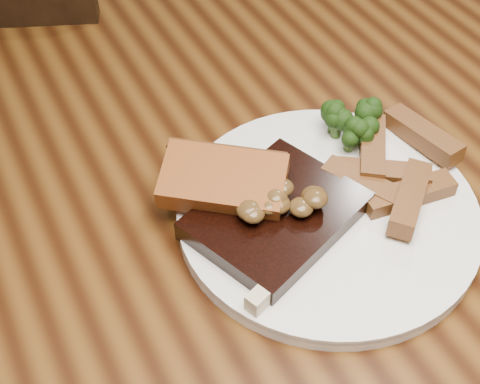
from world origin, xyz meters
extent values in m
cube|color=#523010|center=(0.00, 0.00, 0.73)|extent=(1.60, 0.90, 0.04)
cylinder|color=black|center=(0.72, 0.37, 0.35)|extent=(0.07, 0.07, 0.71)
cube|color=black|center=(-0.13, 0.63, 0.40)|extent=(0.51, 0.51, 0.04)
cylinder|color=black|center=(0.08, 0.71, 0.19)|extent=(0.04, 0.04, 0.38)
cylinder|color=black|center=(-0.04, 0.42, 0.19)|extent=(0.04, 0.04, 0.38)
cylinder|color=white|center=(0.06, -0.04, 0.76)|extent=(0.32, 0.32, 0.01)
cube|color=black|center=(0.01, -0.03, 0.77)|extent=(0.18, 0.16, 0.02)
cube|color=beige|center=(0.01, -0.08, 0.77)|extent=(0.14, 0.07, 0.02)
cube|color=#96491B|center=(-0.02, 0.01, 0.77)|extent=(0.13, 0.12, 0.02)
camera|label=1|loc=(-0.20, -0.37, 1.23)|focal=50.00mm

